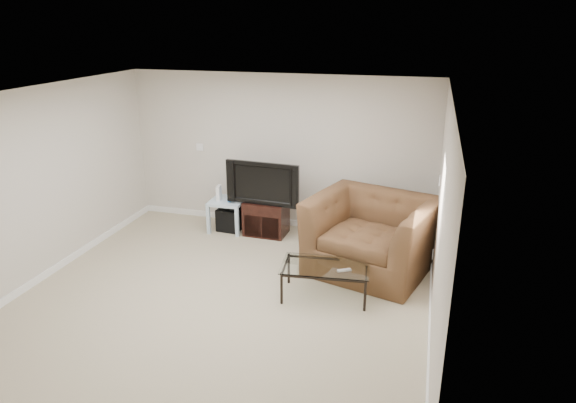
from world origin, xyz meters
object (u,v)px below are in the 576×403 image
(television, at_px, (265,182))
(subwoofer, at_px, (230,219))
(recliner, at_px, (372,223))
(tv_stand, at_px, (266,218))
(side_table, at_px, (228,215))
(coffee_table, at_px, (325,281))

(television, relative_size, subwoofer, 3.00)
(recliner, bearing_deg, television, 172.14)
(tv_stand, bearing_deg, subwoofer, 179.69)
(tv_stand, bearing_deg, side_table, -178.26)
(tv_stand, xyz_separation_m, side_table, (-0.66, 0.00, -0.02))
(tv_stand, distance_m, recliner, 1.98)
(television, height_order, side_table, television)
(tv_stand, relative_size, recliner, 0.42)
(tv_stand, height_order, coffee_table, tv_stand)
(subwoofer, height_order, coffee_table, coffee_table)
(recliner, xyz_separation_m, coffee_table, (-0.45, -0.90, -0.48))
(side_table, xyz_separation_m, recliner, (2.42, -0.81, 0.43))
(television, xyz_separation_m, side_table, (-0.66, 0.03, -0.63))
(side_table, xyz_separation_m, coffee_table, (1.97, -1.70, -0.05))
(television, height_order, subwoofer, television)
(tv_stand, distance_m, side_table, 0.66)
(tv_stand, bearing_deg, coffee_table, -50.57)
(side_table, relative_size, recliner, 0.34)
(tv_stand, xyz_separation_m, recliner, (1.76, -0.81, 0.41))
(recliner, distance_m, coffee_table, 1.11)
(subwoofer, bearing_deg, coffee_table, -41.61)
(subwoofer, bearing_deg, tv_stand, -2.05)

